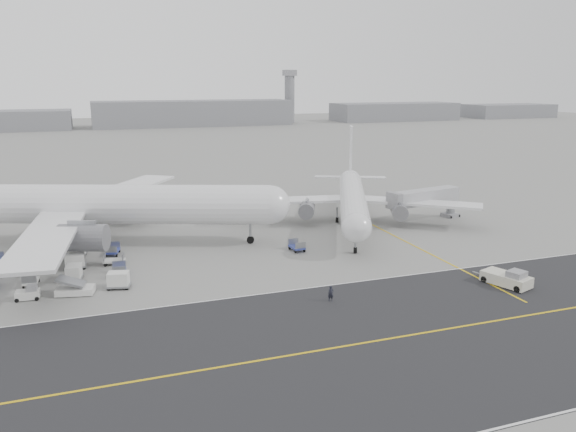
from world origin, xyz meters
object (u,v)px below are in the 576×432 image
object	(u,v)px
airliner_b	(353,198)
pushback_tug	(507,279)
jet_bridge	(425,199)
control_tower	(290,95)
airliner_a	(90,204)
ground_crew_a	(331,294)

from	to	relation	value
airliner_b	pushback_tug	distance (m)	35.79
airliner_b	jet_bridge	size ratio (longest dim) A/B	2.67
control_tower	airliner_b	size ratio (longest dim) A/B	0.72
airliner_a	pushback_tug	world-z (taller)	airliner_a
airliner_b	jet_bridge	bearing A→B (deg)	10.42
ground_crew_a	airliner_a	bearing A→B (deg)	139.27
airliner_a	airliner_b	xyz separation A→B (m)	(44.43, -2.09, -1.69)
airliner_b	pushback_tug	bearing A→B (deg)	-58.50
airliner_a	airliner_b	bearing A→B (deg)	-72.55
airliner_b	jet_bridge	world-z (taller)	airliner_b
airliner_b	ground_crew_a	xyz separation A→B (m)	(-18.48, -32.73, -3.65)
control_tower	airliner_b	distance (m)	250.39
airliner_a	pushback_tug	distance (m)	61.85
jet_bridge	airliner_b	bearing A→B (deg)	154.72
control_tower	jet_bridge	world-z (taller)	control_tower
airliner_a	ground_crew_a	bearing A→B (deg)	-123.16
control_tower	airliner_a	world-z (taller)	control_tower
jet_bridge	ground_crew_a	size ratio (longest dim) A/B	8.74
airliner_a	jet_bridge	distance (m)	57.71
jet_bridge	ground_crew_a	distance (m)	43.31
airliner_a	airliner_b	world-z (taller)	airliner_a
control_tower	airliner_a	distance (m)	264.79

